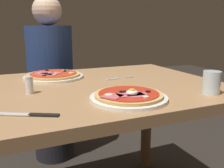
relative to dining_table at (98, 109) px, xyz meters
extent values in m
cube|color=#9E754C|center=(0.00, 0.00, 0.09)|extent=(1.10, 0.86, 0.04)
cylinder|color=brown|center=(0.49, 0.37, -0.27)|extent=(0.07, 0.07, 0.68)
cylinder|color=white|center=(0.02, -0.26, 0.12)|extent=(0.28, 0.28, 0.01)
cylinder|color=tan|center=(0.02, -0.26, 0.13)|extent=(0.25, 0.25, 0.01)
cylinder|color=#B72D19|center=(0.02, -0.26, 0.14)|extent=(0.22, 0.22, 0.00)
torus|color=black|center=(0.09, -0.28, 0.14)|extent=(0.02, 0.02, 0.00)
torus|color=black|center=(0.00, -0.24, 0.14)|extent=(0.02, 0.02, 0.00)
torus|color=black|center=(0.01, -0.25, 0.14)|extent=(0.02, 0.02, 0.00)
torus|color=black|center=(0.02, -0.28, 0.14)|extent=(0.02, 0.02, 0.00)
cube|color=#C65B66|center=(-0.05, -0.28, 0.14)|extent=(0.09, 0.09, 0.00)
cube|color=#C65B66|center=(0.03, -0.30, 0.14)|extent=(0.09, 0.09, 0.00)
cube|color=#C65B66|center=(0.01, -0.29, 0.14)|extent=(0.10, 0.06, 0.00)
cylinder|color=beige|center=(-0.06, -0.26, 0.14)|extent=(0.03, 0.03, 0.00)
cylinder|color=beige|center=(0.04, -0.33, 0.14)|extent=(0.02, 0.02, 0.00)
ellipsoid|color=white|center=(0.01, -0.29, 0.15)|extent=(0.04, 0.03, 0.02)
cylinder|color=yellow|center=(0.01, -0.29, 0.16)|extent=(0.02, 0.02, 0.00)
cylinder|color=white|center=(-0.15, 0.23, 0.12)|extent=(0.30, 0.30, 0.01)
cylinder|color=tan|center=(-0.15, 0.23, 0.13)|extent=(0.26, 0.26, 0.01)
cylinder|color=red|center=(-0.15, 0.23, 0.14)|extent=(0.23, 0.23, 0.00)
torus|color=black|center=(-0.20, 0.23, 0.14)|extent=(0.02, 0.02, 0.00)
torus|color=black|center=(-0.21, 0.18, 0.14)|extent=(0.02, 0.02, 0.00)
torus|color=black|center=(-0.09, 0.25, 0.14)|extent=(0.02, 0.02, 0.00)
torus|color=black|center=(-0.16, 0.20, 0.14)|extent=(0.02, 0.02, 0.00)
torus|color=black|center=(-0.19, 0.23, 0.14)|extent=(0.02, 0.02, 0.00)
torus|color=black|center=(-0.17, 0.31, 0.14)|extent=(0.02, 0.02, 0.00)
cube|color=#D16B70|center=(-0.20, 0.24, 0.14)|extent=(0.10, 0.10, 0.00)
cube|color=#D16B70|center=(-0.16, 0.21, 0.14)|extent=(0.09, 0.09, 0.00)
cube|color=#C65B66|center=(-0.19, 0.19, 0.14)|extent=(0.09, 0.09, 0.00)
cylinder|color=beige|center=(-0.08, 0.28, 0.14)|extent=(0.02, 0.02, 0.00)
cylinder|color=beige|center=(-0.07, 0.19, 0.14)|extent=(0.02, 0.02, 0.00)
cylinder|color=beige|center=(-0.16, 0.18, 0.14)|extent=(0.02, 0.02, 0.00)
cylinder|color=beige|center=(-0.08, 0.27, 0.14)|extent=(0.02, 0.02, 0.00)
cylinder|color=silver|center=(0.35, -0.32, 0.16)|extent=(0.07, 0.07, 0.09)
cylinder|color=silver|center=(0.35, -0.32, 0.13)|extent=(0.06, 0.06, 0.03)
cube|color=silver|center=(0.10, 0.07, 0.12)|extent=(0.08, 0.02, 0.00)
cube|color=silver|center=(0.20, 0.07, 0.12)|extent=(0.05, 0.01, 0.00)
cube|color=silver|center=(0.20, 0.08, 0.12)|extent=(0.05, 0.01, 0.00)
cube|color=silver|center=(0.20, 0.08, 0.12)|extent=(0.05, 0.01, 0.00)
cube|color=silver|center=(0.20, 0.09, 0.12)|extent=(0.05, 0.01, 0.00)
cube|color=silver|center=(-0.37, -0.26, 0.12)|extent=(0.11, 0.07, 0.00)
cube|color=black|center=(-0.28, -0.31, 0.12)|extent=(0.09, 0.06, 0.01)
cylinder|color=white|center=(-0.29, -0.03, 0.14)|extent=(0.03, 0.03, 0.05)
cylinder|color=silver|center=(-0.29, -0.03, 0.17)|extent=(0.03, 0.03, 0.01)
cylinder|color=black|center=(-0.07, 0.77, -0.38)|extent=(0.29, 0.29, 0.46)
cylinder|color=navy|center=(-0.07, 0.77, 0.11)|extent=(0.32, 0.32, 0.52)
sphere|color=beige|center=(-0.07, 0.77, 0.47)|extent=(0.20, 0.20, 0.20)
camera|label=1|loc=(-0.38, -1.02, 0.37)|focal=39.95mm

